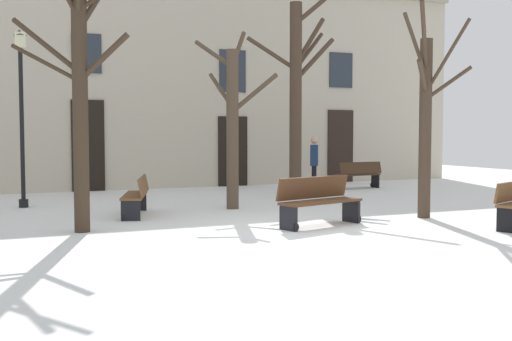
# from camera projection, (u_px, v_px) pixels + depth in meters

# --- Properties ---
(ground_plane) EXTENTS (35.88, 35.88, 0.00)m
(ground_plane) POSITION_uv_depth(u_px,v_px,m) (297.00, 231.00, 11.49)
(ground_plane) COLOR white
(building_facade) EXTENTS (22.42, 0.60, 7.08)m
(building_facade) POSITION_uv_depth(u_px,v_px,m) (159.00, 76.00, 20.04)
(building_facade) COLOR #BCB29E
(building_facade) RESTS_ON ground
(tree_near_facade) EXTENTS (2.10, 2.35, 5.33)m
(tree_near_facade) POSITION_uv_depth(u_px,v_px,m) (80.00, 89.00, 11.17)
(tree_near_facade) COLOR #382B1E
(tree_near_facade) RESTS_ON ground
(tree_right_of_center) EXTENTS (2.60, 1.50, 6.00)m
(tree_right_of_center) POSITION_uv_depth(u_px,v_px,m) (298.00, 90.00, 17.46)
(tree_right_of_center) COLOR #423326
(tree_right_of_center) RESTS_ON ground
(tree_left_of_center) EXTENTS (1.80, 1.25, 4.26)m
(tree_left_of_center) POSITION_uv_depth(u_px,v_px,m) (426.00, 118.00, 13.04)
(tree_left_of_center) COLOR #423326
(tree_left_of_center) RESTS_ON ground
(tree_foreground) EXTENTS (1.73, 1.26, 4.21)m
(tree_foreground) POSITION_uv_depth(u_px,v_px,m) (233.00, 121.00, 14.72)
(tree_foreground) COLOR #4C3D2D
(tree_foreground) RESTS_ON ground
(streetlamp) EXTENTS (0.30, 0.30, 4.21)m
(streetlamp) POSITION_uv_depth(u_px,v_px,m) (21.00, 100.00, 14.87)
(streetlamp) COLOR black
(streetlamp) RESTS_ON ground
(bench_near_center_tree) EXTENTS (1.59, 0.51, 0.86)m
(bench_near_center_tree) POSITION_uv_depth(u_px,v_px,m) (358.00, 175.00, 20.03)
(bench_near_center_tree) COLOR #3D2819
(bench_near_center_tree) RESTS_ON ground
(bench_facing_shops) EXTENTS (0.99, 1.86, 0.85)m
(bench_facing_shops) POSITION_uv_depth(u_px,v_px,m) (137.00, 195.00, 13.56)
(bench_facing_shops) COLOR brown
(bench_facing_shops) RESTS_ON ground
(bench_back_to_back_right) EXTENTS (1.90, 1.00, 0.95)m
(bench_back_to_back_right) POSITION_uv_depth(u_px,v_px,m) (319.00, 201.00, 12.07)
(bench_back_to_back_right) COLOR #51331E
(bench_back_to_back_right) RESTS_ON ground
(person_crossing_plaza) EXTENTS (0.39, 0.44, 1.67)m
(person_crossing_plaza) POSITION_uv_depth(u_px,v_px,m) (314.00, 162.00, 18.69)
(person_crossing_plaza) COLOR black
(person_crossing_plaza) RESTS_ON ground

